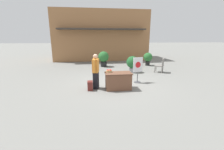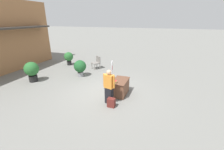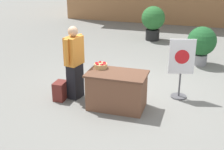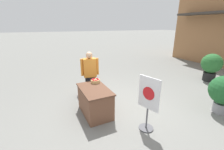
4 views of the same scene
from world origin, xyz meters
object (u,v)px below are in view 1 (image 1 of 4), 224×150
object	(u,v)px
patio_chair	(161,65)
potted_plant_far_left	(132,63)
apple_basket	(109,71)
potted_plant_near_left	(148,58)
poster_board	(138,69)
potted_plant_near_right	(104,58)
person_visitor	(96,71)
display_table	(118,81)
backpack	(90,86)

from	to	relation	value
patio_chair	potted_plant_far_left	size ratio (longest dim) A/B	0.87
apple_basket	potted_plant_near_left	bearing A→B (deg)	53.93
poster_board	potted_plant_far_left	xyz separation A→B (m)	(0.37, 2.45, -0.07)
patio_chair	potted_plant_near_right	bearing A→B (deg)	-1.86
person_visitor	display_table	bearing A→B (deg)	-0.00
backpack	potted_plant_near_right	world-z (taller)	potted_plant_near_right
person_visitor	poster_board	xyz separation A→B (m)	(2.26, 0.68, -0.10)
potted_plant_far_left	potted_plant_near_right	distance (m)	2.97
display_table	potted_plant_near_left	xyz separation A→B (m)	(3.60, 5.68, 0.28)
display_table	potted_plant_far_left	distance (m)	3.72
person_visitor	potted_plant_near_left	distance (m)	7.17
apple_basket	potted_plant_near_right	size ratio (longest dim) A/B	0.22
apple_basket	potted_plant_far_left	world-z (taller)	potted_plant_far_left
person_visitor	potted_plant_near_right	xyz separation A→B (m)	(0.80, 5.47, -0.09)
person_visitor	poster_board	bearing A→B (deg)	28.80
poster_board	potted_plant_near_left	size ratio (longest dim) A/B	1.23
display_table	potted_plant_near_left	size ratio (longest dim) A/B	1.11
display_table	apple_basket	world-z (taller)	apple_basket
apple_basket	patio_chair	bearing A→B (deg)	35.79
display_table	potted_plant_near_right	size ratio (longest dim) A/B	0.98
display_table	potted_plant_far_left	size ratio (longest dim) A/B	1.09
apple_basket	potted_plant_near_right	distance (m)	5.51
poster_board	patio_chair	world-z (taller)	poster_board
person_visitor	poster_board	world-z (taller)	person_visitor
patio_chair	potted_plant_far_left	bearing A→B (deg)	23.76
apple_basket	patio_chair	world-z (taller)	patio_chair
potted_plant_far_left	potted_plant_near_left	size ratio (longest dim) A/B	1.02
poster_board	potted_plant_far_left	size ratio (longest dim) A/B	1.21
potted_plant_far_left	patio_chair	bearing A→B (deg)	-9.75
poster_board	patio_chair	size ratio (longest dim) A/B	1.39
person_visitor	patio_chair	distance (m)	5.36
potted_plant_near_left	apple_basket	bearing A→B (deg)	-126.07
person_visitor	potted_plant_near_left	xyz separation A→B (m)	(4.64, 5.46, -0.16)
poster_board	display_table	bearing A→B (deg)	-68.11
display_table	backpack	bearing A→B (deg)	179.65
display_table	patio_chair	world-z (taller)	patio_chair
potted_plant_near_right	potted_plant_far_left	bearing A→B (deg)	-51.99
backpack	potted_plant_far_left	world-z (taller)	potted_plant_far_left
display_table	backpack	xyz separation A→B (m)	(-1.32, 0.01, -0.19)
person_visitor	potted_plant_far_left	world-z (taller)	person_visitor
display_table	apple_basket	xyz separation A→B (m)	(-0.41, 0.18, 0.45)
apple_basket	person_visitor	distance (m)	0.63
apple_basket	person_visitor	world-z (taller)	person_visitor
poster_board	backpack	bearing A→B (deg)	-85.24
person_visitor	backpack	world-z (taller)	person_visitor
apple_basket	potted_plant_far_left	size ratio (longest dim) A/B	0.25
potted_plant_near_right	potted_plant_near_left	size ratio (longest dim) A/B	1.14
person_visitor	poster_board	distance (m)	2.36
display_table	backpack	size ratio (longest dim) A/B	2.95
display_table	potted_plant_far_left	xyz separation A→B (m)	(1.58, 3.35, 0.28)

